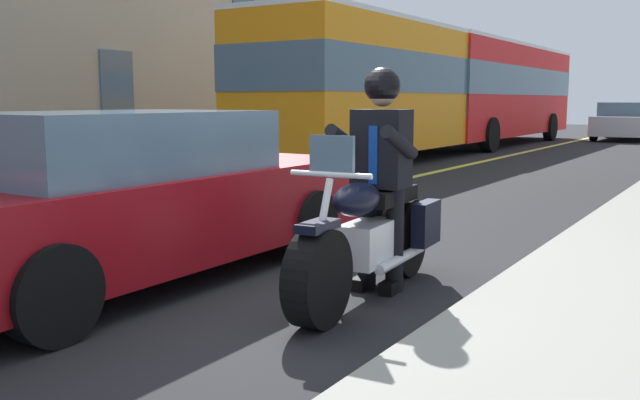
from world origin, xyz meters
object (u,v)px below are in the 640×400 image
at_px(bus_near, 398,85).
at_px(car_silver, 128,197).
at_px(rider_main, 381,159).
at_px(bus_far, 491,88).
at_px(motorcycle_main, 370,238).
at_px(car_dark, 626,121).

height_order(bus_near, car_silver, bus_near).
distance_m(rider_main, bus_near, 12.41).
xyz_separation_m(rider_main, bus_far, (-18.18, -5.23, 0.84)).
height_order(motorcycle_main, bus_near, bus_near).
relative_size(rider_main, car_silver, 0.38).
relative_size(rider_main, bus_far, 0.16).
relative_size(motorcycle_main, rider_main, 1.28).
xyz_separation_m(bus_far, car_dark, (-5.31, 3.45, -1.18)).
bearing_deg(car_silver, bus_far, -170.22).
xyz_separation_m(motorcycle_main, car_dark, (-23.68, -1.79, 0.24)).
bearing_deg(rider_main, car_dark, -175.67).
xyz_separation_m(rider_main, car_dark, (-23.49, -1.78, -0.35)).
relative_size(motorcycle_main, car_dark, 0.48).
distance_m(bus_far, car_silver, 19.28).
distance_m(bus_near, bus_far, 6.98).
height_order(bus_near, car_dark, bus_near).
bearing_deg(rider_main, motorcycle_main, 5.26).
relative_size(bus_near, bus_far, 1.00).
bearing_deg(bus_far, rider_main, 16.04).
height_order(bus_near, bus_far, same).
bearing_deg(motorcycle_main, car_dark, -175.67).
bearing_deg(bus_near, car_silver, 15.57).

